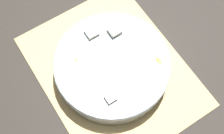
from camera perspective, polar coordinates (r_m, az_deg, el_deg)
The scene contains 3 objects.
ground_plane at distance 0.83m, azimuth -0.00°, elevation -0.74°, with size 6.00×6.00×0.00m, color #2D2823.
bamboo_mat_center at distance 0.83m, azimuth -0.00°, elevation -0.65°, with size 0.46×0.36×0.01m.
fruit_salad_bowl at distance 0.80m, azimuth 0.02°, elevation 0.28°, with size 0.30×0.30×0.06m.
Camera 1 is at (0.28, -0.18, 0.77)m, focal length 50.00 mm.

